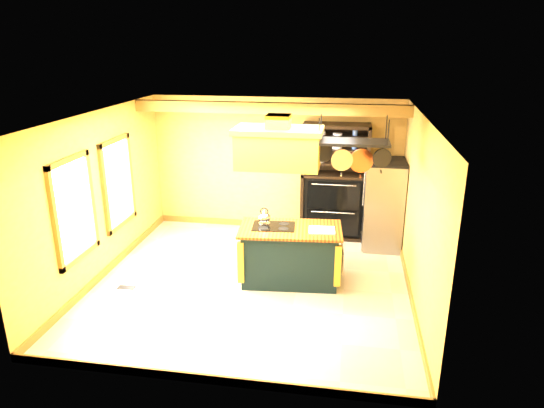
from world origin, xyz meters
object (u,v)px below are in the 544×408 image
(kitchen_island, at_px, (290,254))
(refrigerator, at_px, (383,207))
(hutch, at_px, (334,194))
(range_hood, at_px, (278,146))
(pot_rack, at_px, (353,148))

(kitchen_island, xyz_separation_m, refrigerator, (1.54, 1.68, 0.32))
(hutch, bearing_deg, range_hood, -111.18)
(refrigerator, distance_m, hutch, 1.01)
(range_hood, distance_m, hutch, 2.61)
(pot_rack, bearing_deg, kitchen_island, -179.85)
(kitchen_island, height_order, pot_rack, pot_rack)
(refrigerator, relative_size, hutch, 0.72)
(kitchen_island, distance_m, refrigerator, 2.30)
(range_hood, relative_size, pot_rack, 1.17)
(kitchen_island, relative_size, pot_rack, 1.48)
(range_hood, height_order, pot_rack, same)
(range_hood, bearing_deg, hutch, 68.82)
(pot_rack, relative_size, hutch, 0.50)
(range_hood, distance_m, pot_rack, 1.10)
(refrigerator, bearing_deg, range_hood, -135.88)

